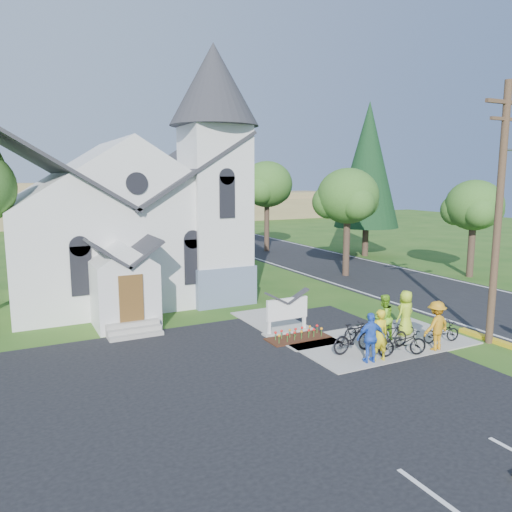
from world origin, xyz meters
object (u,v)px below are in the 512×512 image
bike_0 (362,329)px  cyclist_1 (383,318)px  church_sign (287,309)px  cyclist_3 (436,325)px  cyclist_0 (379,335)px  bike_2 (402,343)px  cyclist_4 (406,313)px  utility_pole (500,206)px  bike_1 (354,338)px  cyclist_2 (371,338)px  bike_4 (441,332)px  bike_3 (391,337)px

bike_0 → cyclist_1: bearing=-122.6°
church_sign → cyclist_3: bearing=-48.5°
cyclist_0 → bike_2: size_ratio=0.99×
bike_2 → cyclist_0: bearing=104.0°
bike_0 → cyclist_3: size_ratio=0.90×
church_sign → cyclist_4: size_ratio=1.18×
utility_pole → bike_1: bearing=165.6°
cyclist_2 → bike_2: 1.49m
bike_4 → cyclist_2: bearing=106.6°
utility_pole → bike_3: bearing=165.4°
cyclist_1 → cyclist_3: 2.01m
cyclist_0 → cyclist_4: cyclist_4 is taller
bike_0 → bike_4: (2.54, -1.69, -0.02)m
bike_0 → bike_2: bearing=-174.2°
bike_2 → bike_3: (0.11, 0.72, 0.00)m
bike_1 → bike_4: size_ratio=1.18×
bike_1 → cyclist_3: (2.95, -1.14, 0.37)m
cyclist_2 → cyclist_3: 3.04m
church_sign → bike_2: church_sign is taller
cyclist_1 → bike_3: bearing=56.6°
cyclist_2 → bike_3: cyclist_2 is taller
church_sign → bike_2: size_ratio=1.17×
church_sign → cyclist_3: cyclist_3 is taller
church_sign → bike_4: bearing=-39.4°
bike_2 → cyclist_3: size_ratio=1.00×
bike_3 → cyclist_2: bearing=112.4°
bike_0 → cyclist_4: bearing=-97.5°
cyclist_1 → bike_4: size_ratio=1.17×
church_sign → cyclist_4: cyclist_4 is taller
bike_2 → bike_4: bearing=-64.0°
bike_3 → bike_4: (2.33, -0.28, -0.07)m
church_sign → bike_3: church_sign is taller
cyclist_0 → bike_4: bearing=-161.3°
bike_0 → cyclist_1: cyclist_1 is taller
cyclist_0 → bike_0: (0.95, 2.09, -0.49)m
utility_pole → cyclist_0: bearing=175.7°
bike_2 → bike_3: size_ratio=1.14×
bike_2 → cyclist_3: bearing=-76.6°
church_sign → utility_pole: (6.56, -4.70, 4.38)m
church_sign → bike_0: church_sign is taller
bike_1 → cyclist_4: (3.17, 0.69, 0.37)m
cyclist_1 → bike_2: cyclist_1 is taller
bike_3 → utility_pole: bearing=-106.5°
utility_pole → cyclist_2: utility_pole is taller
cyclist_3 → bike_4: size_ratio=1.17×
cyclist_0 → bike_1: bearing=-62.1°
cyclist_1 → bike_2: 1.80m
utility_pole → cyclist_0: 6.93m
cyclist_1 → cyclist_4: 1.27m
utility_pole → bike_4: bearing=156.2°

